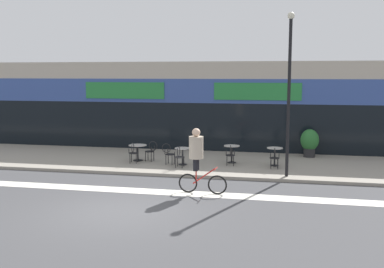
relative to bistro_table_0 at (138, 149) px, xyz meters
The scene contains 17 objects.
ground_plane 7.07m from the bistro_table_0, 76.15° to the right, with size 120.00×120.00×0.00m, color #424244.
sidewalk_slab 1.83m from the bistro_table_0, 13.78° to the left, with size 40.00×5.50×0.12m, color gray.
storefront_facade 5.64m from the bistro_table_0, 71.77° to the left, with size 40.00×4.06×4.57m.
bike_lane_stripe 4.90m from the bistro_table_0, 69.71° to the right, with size 36.00×0.70×0.01m, color silver.
bistro_table_0 is the anchor object (origin of this frame).
bistro_table_1 2.23m from the bistro_table_0, 13.41° to the right, with size 0.67×0.67×0.73m.
bistro_table_2 4.19m from the bistro_table_0, ahead, with size 0.69×0.69×0.76m.
bistro_table_3 6.02m from the bistro_table_0, ahead, with size 0.67×0.67×0.77m.
cafe_chair_0_near 0.63m from the bistro_table_0, 89.38° to the right, with size 0.43×0.59×0.90m.
cafe_chair_0_side 0.63m from the bistro_table_0, ahead, with size 0.60×0.45×0.90m.
cafe_chair_1_near 2.45m from the bistro_table_0, 27.82° to the right, with size 0.42×0.58×0.90m.
cafe_chair_1_side 1.62m from the bistro_table_0, 18.24° to the right, with size 0.59×0.44×0.90m.
cafe_chair_2_near 4.19m from the bistro_table_0, ahead, with size 0.44×0.59×0.90m.
cafe_chair_3_near 6.05m from the bistro_table_0, ahead, with size 0.42×0.58×0.90m.
planter_pot 7.95m from the bistro_table_0, 17.65° to the left, with size 0.84×0.84×1.31m.
lamp_post 7.37m from the bistro_table_0, 15.75° to the right, with size 0.26×0.26×6.08m.
cyclist_0 5.73m from the bistro_table_0, 51.46° to the right, with size 1.66×0.53×2.20m.
Camera 1 is at (4.57, -12.04, 4.00)m, focal length 42.00 mm.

